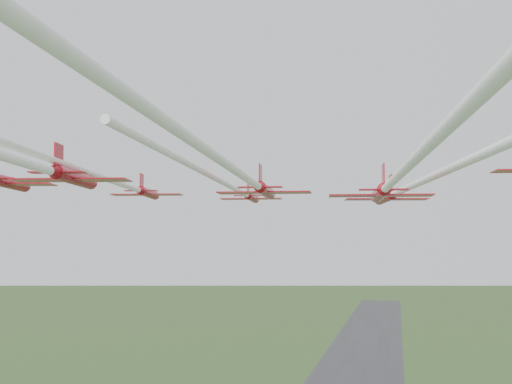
% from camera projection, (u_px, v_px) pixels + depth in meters
% --- Properties ---
extents(runway, '(38.00, 900.00, 0.04)m').
position_uv_depth(runway, '(354.00, 383.00, 273.76)').
color(runway, '#313134').
rests_on(runway, ground).
extents(jet_lead, '(8.82, 66.98, 2.56)m').
position_uv_depth(jet_lead, '(231.00, 186.00, 81.50)').
color(jet_lead, '#A60A18').
extents(jet_row2_left, '(11.22, 57.44, 2.54)m').
position_uv_depth(jet_row2_left, '(117.00, 182.00, 71.47)').
color(jet_row2_left, '#A60A18').
extents(jet_row2_right, '(15.86, 68.24, 2.77)m').
position_uv_depth(jet_row2_right, '(418.00, 183.00, 62.79)').
color(jet_row2_right, '#A60A18').
extents(jet_row3_mid, '(8.98, 63.71, 2.66)m').
position_uv_depth(jet_row3_mid, '(239.00, 173.00, 51.61)').
color(jet_row3_mid, '#A60A18').
extents(jet_row4_left, '(11.75, 56.67, 2.81)m').
position_uv_depth(jet_row4_left, '(7.00, 157.00, 44.57)').
color(jet_row4_left, '#A60A18').
extents(jet_row4_right, '(9.86, 61.54, 2.36)m').
position_uv_depth(jet_row4_right, '(404.00, 169.00, 38.11)').
color(jet_row4_right, '#A60A18').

